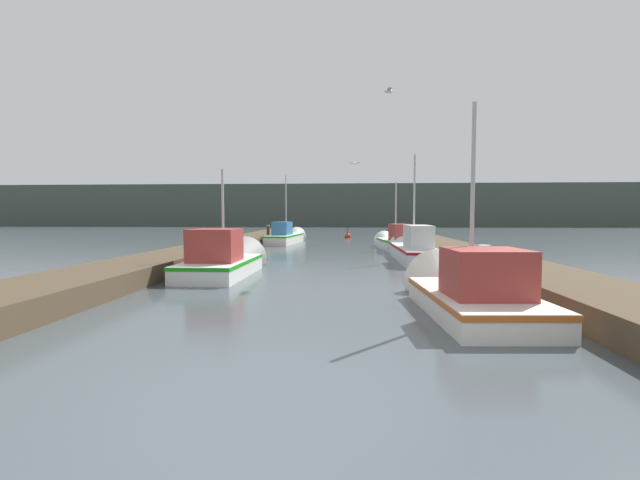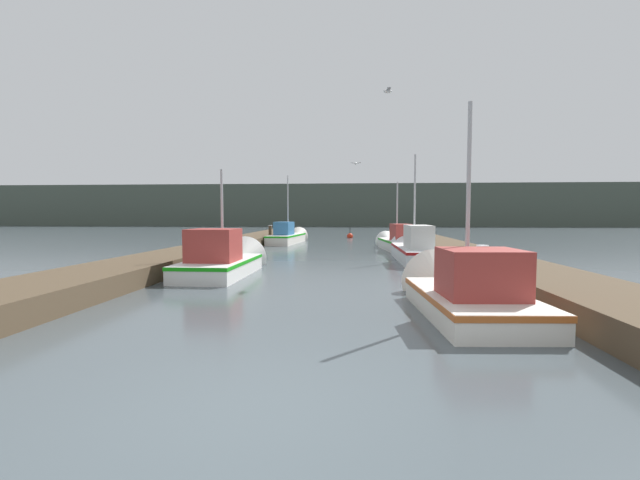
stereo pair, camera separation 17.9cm
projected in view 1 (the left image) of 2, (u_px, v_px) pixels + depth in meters
The scene contains 14 objects.
ground_plane at pixel (268, 415), 4.07m from camera, with size 200.00×200.00×0.00m.
dock_left at pixel (215, 249), 20.35m from camera, with size 2.26×40.00×0.52m.
dock_right at pixel (453, 250), 19.63m from camera, with size 2.26×40.00×0.52m.
distant_shore_ridge at pixel (343, 206), 73.68m from camera, with size 120.00×16.00×6.63m.
fishing_boat_0 at pixel (465, 290), 8.61m from camera, with size 1.99×4.63×4.62m.
fishing_boat_1 at pixel (227, 260), 13.86m from camera, with size 1.81×5.07×3.88m.
fishing_boat_2 at pixel (412, 249), 18.03m from camera, with size 1.50×6.46×4.74m.
fishing_boat_3 at pixel (394, 242), 23.06m from camera, with size 1.92×6.28×3.95m.
fishing_boat_4 at pixel (287, 236), 28.51m from camera, with size 2.01×6.36×4.83m.
mooring_piling_0 at pixel (484, 266), 11.16m from camera, with size 0.31×0.31×1.11m.
mooring_piling_1 at pixel (268, 234), 28.86m from camera, with size 0.24×0.24×1.17m.
channel_buoy at pixel (348, 236), 34.47m from camera, with size 0.49×0.49×0.99m.
seagull_lead at pixel (355, 163), 22.26m from camera, with size 0.56×0.30×0.12m.
seagull_1 at pixel (388, 91), 14.11m from camera, with size 0.29×0.56×0.12m.
Camera 1 is at (0.75, -3.92, 1.91)m, focal length 24.00 mm.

